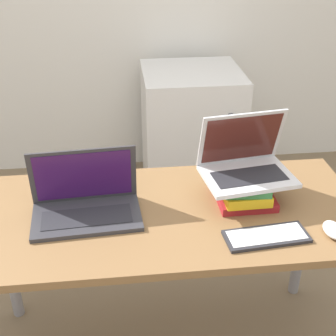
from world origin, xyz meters
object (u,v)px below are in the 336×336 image
object	(u,v)px
book_stack	(243,188)
mouse	(334,230)
laptop_left	(86,203)
wireless_keyboard	(266,236)
mini_fridge	(191,132)
laptop_on_books	(246,163)

from	to	relation	value
book_stack	mouse	size ratio (longest dim) A/B	2.58
laptop_left	mouse	bearing A→B (deg)	-14.43
book_stack	wireless_keyboard	world-z (taller)	book_stack
book_stack	mini_fridge	bearing A→B (deg)	89.67
mini_fridge	laptop_on_books	bearing A→B (deg)	-90.06
wireless_keyboard	book_stack	bearing A→B (deg)	94.98
laptop_left	wireless_keyboard	size ratio (longest dim) A/B	1.36
mouse	mini_fridge	bearing A→B (deg)	99.17
laptop_on_books	mini_fridge	distance (m)	1.32
mouse	laptop_left	bearing A→B (deg)	165.57
book_stack	laptop_on_books	xyz separation A→B (m)	(0.01, 0.01, 0.10)
book_stack	mini_fridge	xyz separation A→B (m)	(0.01, 1.25, -0.36)
book_stack	wireless_keyboard	size ratio (longest dim) A/B	0.91
mini_fridge	wireless_keyboard	bearing A→B (deg)	-89.46
book_stack	wireless_keyboard	xyz separation A→B (m)	(0.02, -0.25, -0.04)
laptop_on_books	mini_fridge	bearing A→B (deg)	89.94
mouse	mini_fridge	size ratio (longest dim) A/B	0.12
laptop_left	wireless_keyboard	world-z (taller)	laptop_left
laptop_left	mouse	distance (m)	0.86
laptop_left	book_stack	xyz separation A→B (m)	(0.58, 0.04, 0.00)
book_stack	wireless_keyboard	distance (m)	0.25
laptop_left	laptop_on_books	xyz separation A→B (m)	(0.58, 0.05, 0.10)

